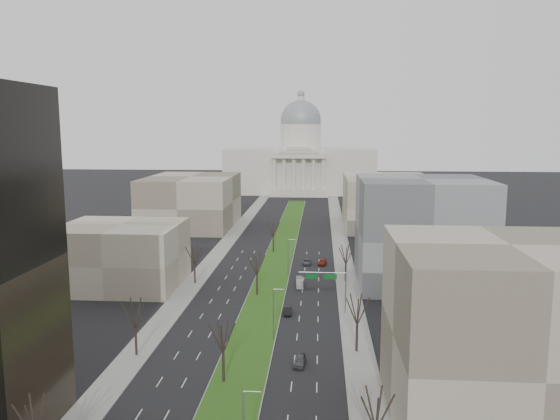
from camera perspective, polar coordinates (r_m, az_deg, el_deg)
The scene contains 27 objects.
ground at distance 155.37m, azimuth 0.03°, elevation -4.50°, with size 600.00×600.00×0.00m, color black.
median at distance 154.36m, azimuth 0.00°, elevation -4.55°, with size 8.00×222.03×0.20m.
sidewalk_left at distance 133.84m, azimuth -8.32°, elevation -6.72°, with size 5.00×330.00×0.15m, color gray.
sidewalk_right at distance 130.88m, azimuth 6.93°, elevation -7.04°, with size 5.00×330.00×0.15m, color gray.
capitol at distance 301.29m, azimuth 2.15°, elevation 5.01°, with size 80.00×46.00×55.00m.
building_beige_left at distance 127.23m, azimuth -16.22°, elevation -4.57°, with size 26.00×22.00×14.00m, color tan.
building_tan_right at distance 70.85m, azimuth 22.42°, elevation -12.09°, with size 26.00×24.00×22.00m, color gray.
building_grey_right at distance 127.14m, azimuth 14.54°, elevation -2.20°, with size 28.00×26.00×24.00m, color slate.
building_far_left at distance 198.16m, azimuth -9.24°, elevation 0.89°, with size 30.00×40.00×18.00m, color gray.
building_far_right at distance 199.08m, azimuth 11.11°, elevation 0.88°, with size 30.00×40.00×18.00m, color tan.
tree_left_near at distance 63.40m, azimuth -24.32°, elevation -19.07°, with size 5.10×5.10×9.18m.
tree_left_mid at distance 88.50m, azimuth -14.94°, elevation -10.31°, with size 5.40×5.40×9.72m.
tree_left_far at distance 125.51m, azimuth -8.95°, elevation -4.58°, with size 5.28×5.28×9.50m.
tree_right_near at distance 60.43m, azimuth 10.05°, elevation -19.76°, with size 5.16×5.16×9.29m.
tree_right_mid at distance 87.74m, azimuth 8.10°, elevation -10.16°, with size 5.52×5.52×9.94m.
tree_right_far at distance 126.36m, azimuth 6.91°, elevation -4.59°, with size 5.04×5.04×9.07m.
tree_median_a at distance 77.46m, azimuth -5.99°, elevation -12.83°, with size 5.40×5.40×9.72m.
tree_median_b at distance 115.21m, azimuth -2.45°, elevation -5.59°, with size 5.40×5.40×9.72m.
tree_median_c at distance 154.09m, azimuth -0.71°, elevation -1.95°, with size 5.40×5.40×9.72m.
streetlamp_median_b at distance 91.44m, azimuth -0.65°, elevation -10.84°, with size 1.90×0.20×9.16m.
streetlamp_median_c at distance 129.75m, azimuth 0.87°, elevation -4.96°, with size 1.90×0.20×9.16m.
mast_arm_signs at distance 105.08m, azimuth 5.40°, elevation -7.53°, with size 9.12×0.24×8.09m.
car_grey_near at distance 84.81m, azimuth 2.09°, elevation -15.43°, with size 1.69×4.20×1.43m, color #44454B.
car_black at distance 105.77m, azimuth 0.80°, elevation -10.47°, with size 1.43×4.10×1.35m, color black.
car_red at distance 142.50m, azimuth 4.45°, elevation -5.45°, with size 1.94×4.76×1.38m, color maroon.
car_grey_far at distance 142.61m, azimuth 2.83°, elevation -5.44°, with size 2.14×4.65×1.29m, color #46494D.
box_van at distance 123.35m, azimuth 2.07°, elevation -7.57°, with size 1.48×6.32×1.76m, color white.
Camera 1 is at (11.21, -30.90, 35.28)m, focal length 35.00 mm.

